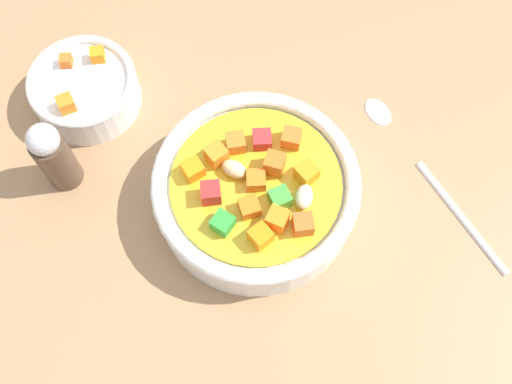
{
  "coord_description": "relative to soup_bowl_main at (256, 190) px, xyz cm",
  "views": [
    {
      "loc": [
        21.47,
        -7.23,
        54.85
      ],
      "look_at": [
        0.0,
        0.0,
        2.49
      ],
      "focal_mm": 42.63,
      "sensor_mm": 36.0,
      "label": 1
    }
  ],
  "objects": [
    {
      "name": "pepper_shaker",
      "position": [
        -8.7,
        -16.94,
        1.59
      ],
      "size": [
        3.34,
        3.34,
        9.1
      ],
      "color": "#4C3828",
      "rests_on": "ground_plane"
    },
    {
      "name": "ground_plane",
      "position": [
        -0.02,
        -0.0,
        -3.93
      ],
      "size": [
        140.0,
        140.0,
        2.0
      ],
      "primitive_type": "cube",
      "color": "#9E754F"
    },
    {
      "name": "soup_bowl_main",
      "position": [
        0.0,
        0.0,
        0.0
      ],
      "size": [
        19.23,
        19.23,
        6.51
      ],
      "color": "white",
      "rests_on": "ground_plane"
    },
    {
      "name": "side_bowl_small",
      "position": [
        -16.52,
        -12.87,
        -0.7
      ],
      "size": [
        10.93,
        10.93,
        5.12
      ],
      "color": "white",
      "rests_on": "ground_plane"
    },
    {
      "name": "spoon",
      "position": [
        1.61,
        16.92,
        -2.53
      ],
      "size": [
        22.0,
        6.36,
        0.82
      ],
      "rotation": [
        0.0,
        0.0,
        3.36
      ],
      "color": "silver",
      "rests_on": "ground_plane"
    }
  ]
}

